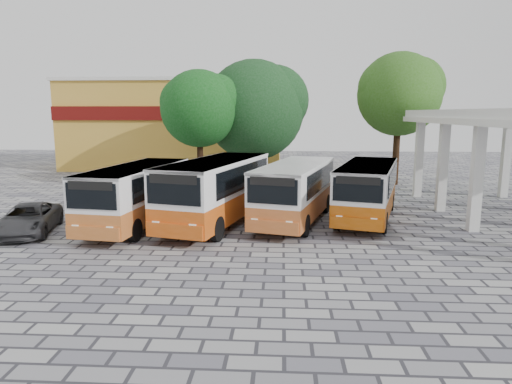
# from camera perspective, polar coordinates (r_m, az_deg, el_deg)

# --- Properties ---
(ground) EXTENTS (90.00, 90.00, 0.00)m
(ground) POSITION_cam_1_polar(r_m,az_deg,el_deg) (19.31, 5.33, -5.90)
(ground) COLOR #5B5A65
(ground) RESTS_ON ground
(shophouse_block) EXTENTS (20.40, 10.40, 8.30)m
(shophouse_block) POSITION_cam_1_polar(r_m,az_deg,el_deg) (45.75, -9.78, 8.38)
(shophouse_block) COLOR gold
(shophouse_block) RESTS_ON ground
(bus_far_left) EXTENTS (3.37, 8.04, 2.81)m
(bus_far_left) POSITION_cam_1_polar(r_m,az_deg,el_deg) (21.86, -14.70, 0.03)
(bus_far_left) COLOR #B85F25
(bus_far_left) RESTS_ON ground
(bus_centre_left) EXTENTS (4.62, 8.97, 3.06)m
(bus_centre_left) POSITION_cam_1_polar(r_m,az_deg,el_deg) (21.53, -4.96, 0.57)
(bus_centre_left) COLOR #C54C0E
(bus_centre_left) RESTS_ON ground
(bus_centre_right) EXTENTS (4.38, 8.32, 2.83)m
(bus_centre_right) POSITION_cam_1_polar(r_m,az_deg,el_deg) (22.03, 4.95, 0.44)
(bus_centre_right) COLOR #B55B26
(bus_centre_right) RESTS_ON ground
(bus_far_right) EXTENTS (4.39, 8.14, 2.77)m
(bus_far_right) POSITION_cam_1_polar(r_m,az_deg,el_deg) (23.14, 13.76, 0.55)
(bus_far_right) COLOR #B74F06
(bus_far_right) RESTS_ON ground
(tree_left) EXTENTS (5.53, 5.27, 8.16)m
(tree_left) POSITION_cam_1_polar(r_m,az_deg,el_deg) (31.88, -6.99, 10.61)
(tree_left) COLOR black
(tree_left) RESTS_ON ground
(tree_middle) EXTENTS (7.74, 7.37, 9.11)m
(tree_middle) POSITION_cam_1_polar(r_m,az_deg,el_deg) (34.26, -0.10, 10.59)
(tree_middle) COLOR #2F2012
(tree_middle) RESTS_ON ground
(tree_right) EXTENTS (6.26, 5.96, 9.54)m
(tree_right) POSITION_cam_1_polar(r_m,az_deg,el_deg) (35.04, 17.58, 11.88)
(tree_right) COLOR black
(tree_right) RESTS_ON ground
(parked_car) EXTENTS (3.12, 4.92, 1.26)m
(parked_car) POSITION_cam_1_polar(r_m,az_deg,el_deg) (22.42, -26.59, -3.04)
(parked_car) COLOR #2F2F32
(parked_car) RESTS_ON ground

